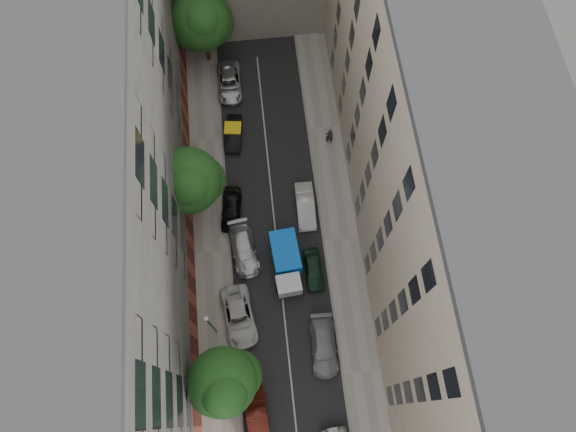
{
  "coord_description": "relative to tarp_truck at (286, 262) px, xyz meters",
  "views": [
    {
      "loc": [
        -0.53,
        -13.63,
        41.6
      ],
      "look_at": [
        0.98,
        0.27,
        6.0
      ],
      "focal_mm": 32.0,
      "sensor_mm": 36.0,
      "label": 1
    }
  ],
  "objects": [
    {
      "name": "car_right_1",
      "position": [
        2.2,
        -6.87,
        -0.62
      ],
      "size": [
        2.13,
        4.94,
        1.42
      ],
      "primitive_type": "imported",
      "rotation": [
        0.0,
        0.0,
        -0.03
      ],
      "color": "gray",
      "rests_on": "ground"
    },
    {
      "name": "tree_mid",
      "position": [
        -6.9,
        5.95,
        4.28
      ],
      "size": [
        5.51,
        5.27,
        8.35
      ],
      "color": "#382619",
      "rests_on": "sidewalk_left"
    },
    {
      "name": "building_right",
      "position": [
        10.4,
        1.93,
        8.67
      ],
      "size": [
        8.0,
        44.0,
        20.0
      ],
      "primitive_type": "cube",
      "color": "#BAAC90",
      "rests_on": "ground"
    },
    {
      "name": "ground",
      "position": [
        -0.6,
        1.93,
        -1.33
      ],
      "size": [
        120.0,
        120.0,
        0.0
      ],
      "primitive_type": "plane",
      "color": "#4C4C49",
      "rests_on": "ground"
    },
    {
      "name": "car_left_2",
      "position": [
        -4.2,
        -3.87,
        -0.62
      ],
      "size": [
        3.0,
        5.36,
        1.42
      ],
      "primitive_type": "imported",
      "rotation": [
        0.0,
        0.0,
        0.13
      ],
      "color": "silver",
      "rests_on": "ground"
    },
    {
      "name": "lamp_post",
      "position": [
        -6.11,
        -4.78,
        2.55
      ],
      "size": [
        0.36,
        0.36,
        6.0
      ],
      "color": "#1C6230",
      "rests_on": "sidewalk_left"
    },
    {
      "name": "car_right_2",
      "position": [
        2.2,
        -0.67,
        -0.69
      ],
      "size": [
        1.58,
        3.79,
        1.28
      ],
      "primitive_type": "imported",
      "rotation": [
        0.0,
        0.0,
        0.02
      ],
      "color": "black",
      "rests_on": "ground"
    },
    {
      "name": "sidewalk_left",
      "position": [
        -6.1,
        1.93,
        -1.25
      ],
      "size": [
        3.0,
        44.0,
        0.15
      ],
      "primitive_type": "cube",
      "color": "gray",
      "rests_on": "ground"
    },
    {
      "name": "car_left_1",
      "position": [
        -3.4,
        -11.47,
        -0.6
      ],
      "size": [
        1.82,
        4.54,
        1.47
      ],
      "primitive_type": "imported",
      "rotation": [
        0.0,
        0.0,
        0.06
      ],
      "color": "#4C160F",
      "rests_on": "ground"
    },
    {
      "name": "building_left",
      "position": [
        -11.6,
        1.93,
        8.67
      ],
      "size": [
        8.0,
        44.0,
        20.0
      ],
      "primitive_type": "cube",
      "color": "#464341",
      "rests_on": "ground"
    },
    {
      "name": "tarp_truck",
      "position": [
        0.0,
        0.0,
        0.0
      ],
      "size": [
        2.43,
        5.36,
        2.41
      ],
      "rotation": [
        0.0,
        0.0,
        0.08
      ],
      "color": "black",
      "rests_on": "ground"
    },
    {
      "name": "tree_far",
      "position": [
        -5.26,
        21.82,
        3.96
      ],
      "size": [
        5.67,
        5.45,
        8.0
      ],
      "color": "#382619",
      "rests_on": "sidewalk_left"
    },
    {
      "name": "car_left_6",
      "position": [
        -3.48,
        18.53,
        -0.65
      ],
      "size": [
        2.25,
        4.86,
        1.35
      ],
      "primitive_type": "imported",
      "rotation": [
        0.0,
        0.0,
        -0.0
      ],
      "color": "#AFB0B4",
      "rests_on": "ground"
    },
    {
      "name": "car_left_5",
      "position": [
        -3.47,
        12.9,
        -0.69
      ],
      "size": [
        1.84,
        4.04,
        1.28
      ],
      "primitive_type": "imported",
      "rotation": [
        0.0,
        0.0,
        -0.13
      ],
      "color": "black",
      "rests_on": "ground"
    },
    {
      "name": "car_right_3",
      "position": [
        2.2,
        5.02,
        -0.61
      ],
      "size": [
        1.6,
        4.4,
        1.44
      ],
      "primitive_type": "imported",
      "rotation": [
        0.0,
        0.0,
        -0.02
      ],
      "color": "silver",
      "rests_on": "ground"
    },
    {
      "name": "car_left_3",
      "position": [
        -3.4,
        1.73,
        -0.61
      ],
      "size": [
        2.69,
        5.21,
        1.45
      ],
      "primitive_type": "imported",
      "rotation": [
        0.0,
        0.0,
        0.14
      ],
      "color": "#B4B4B9",
      "rests_on": "ground"
    },
    {
      "name": "sidewalk_right",
      "position": [
        4.9,
        1.93,
        -1.25
      ],
      "size": [
        3.0,
        44.0,
        0.15
      ],
      "primitive_type": "cube",
      "color": "gray",
      "rests_on": "ground"
    },
    {
      "name": "car_left_4",
      "position": [
        -4.2,
        5.42,
        -0.61
      ],
      "size": [
        2.16,
        4.36,
        1.43
      ],
      "primitive_type": "imported",
      "rotation": [
        0.0,
        0.0,
        -0.11
      ],
      "color": "black",
      "rests_on": "ground"
    },
    {
      "name": "pedestrian",
      "position": [
        5.15,
        11.42,
        -0.2
      ],
      "size": [
        0.75,
        0.53,
        1.95
      ],
      "primitive_type": "imported",
      "rotation": [
        0.0,
        0.0,
        3.05
      ],
      "color": "black",
      "rests_on": "sidewalk_right"
    },
    {
      "name": "tree_near",
      "position": [
        -5.1,
        -9.18,
        4.5
      ],
      "size": [
        5.0,
        4.69,
        8.41
      ],
      "color": "#382619",
      "rests_on": "sidewalk_left"
    },
    {
      "name": "road_surface",
      "position": [
        -0.6,
        1.93,
        -1.32
      ],
      "size": [
        8.0,
        44.0,
        0.02
      ],
      "primitive_type": "cube",
      "color": "black",
      "rests_on": "ground"
    }
  ]
}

